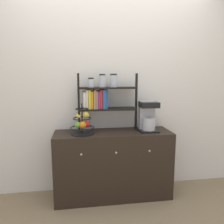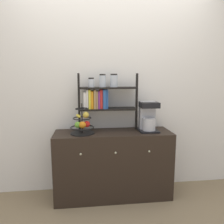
{
  "view_description": "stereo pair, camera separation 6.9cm",
  "coord_description": "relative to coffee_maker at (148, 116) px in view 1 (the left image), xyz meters",
  "views": [
    {
      "loc": [
        -0.37,
        -2.22,
        1.42
      ],
      "look_at": [
        -0.01,
        0.21,
        1.02
      ],
      "focal_mm": 35.0,
      "sensor_mm": 36.0,
      "label": 1
    },
    {
      "loc": [
        -0.3,
        -2.22,
        1.42
      ],
      "look_at": [
        -0.01,
        0.21,
        1.02
      ],
      "focal_mm": 35.0,
      "sensor_mm": 36.0,
      "label": 2
    }
  ],
  "objects": [
    {
      "name": "ground_plane",
      "position": [
        -0.41,
        -0.22,
        -0.96
      ],
      "size": [
        12.0,
        12.0,
        0.0
      ],
      "primitive_type": "plane",
      "color": "#847051"
    },
    {
      "name": "wall_back",
      "position": [
        -0.41,
        0.24,
        0.34
      ],
      "size": [
        7.0,
        0.05,
        2.6
      ],
      "primitive_type": "cube",
      "color": "silver",
      "rests_on": "ground_plane"
    },
    {
      "name": "sideboard",
      "position": [
        -0.41,
        -0.01,
        -0.57
      ],
      "size": [
        1.35,
        0.44,
        0.79
      ],
      "color": "black",
      "rests_on": "ground_plane"
    },
    {
      "name": "coffee_maker",
      "position": [
        0.0,
        0.0,
        0.0
      ],
      "size": [
        0.22,
        0.24,
        0.35
      ],
      "color": "black",
      "rests_on": "sideboard"
    },
    {
      "name": "fruit_stand",
      "position": [
        -0.76,
        -0.04,
        -0.06
      ],
      "size": [
        0.27,
        0.27,
        0.34
      ],
      "color": "black",
      "rests_on": "sideboard"
    },
    {
      "name": "shelf_hutch",
      "position": [
        -0.54,
        0.1,
        0.24
      ],
      "size": [
        0.71,
        0.2,
        0.67
      ],
      "color": "black",
      "rests_on": "sideboard"
    }
  ]
}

